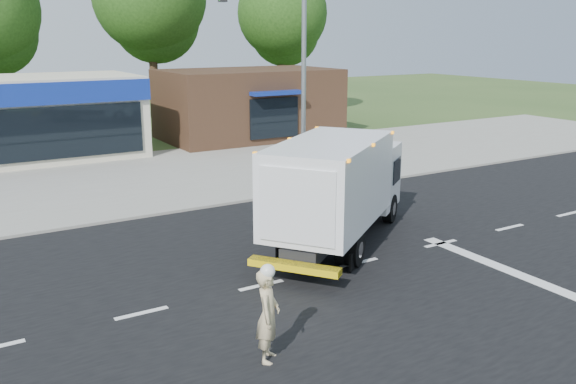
% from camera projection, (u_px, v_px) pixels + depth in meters
% --- Properties ---
extents(ground, '(120.00, 120.00, 0.00)m').
position_uv_depth(ground, '(359.00, 263.00, 16.42)').
color(ground, '#385123').
rests_on(ground, ground).
extents(road_asphalt, '(60.00, 14.00, 0.02)m').
position_uv_depth(road_asphalt, '(359.00, 263.00, 16.42)').
color(road_asphalt, black).
rests_on(road_asphalt, ground).
extents(sidewalk, '(60.00, 2.40, 0.12)m').
position_uv_depth(sidewalk, '(228.00, 194.00, 23.22)').
color(sidewalk, gray).
rests_on(sidewalk, ground).
extents(parking_apron, '(60.00, 9.00, 0.02)m').
position_uv_depth(parking_apron, '(174.00, 168.00, 28.05)').
color(parking_apron, gray).
rests_on(parking_apron, ground).
extents(lane_markings, '(55.20, 7.00, 0.01)m').
position_uv_depth(lane_markings, '(432.00, 269.00, 15.96)').
color(lane_markings, silver).
rests_on(lane_markings, road_asphalt).
extents(ems_box_truck, '(7.12, 6.11, 3.21)m').
position_uv_depth(ems_box_truck, '(338.00, 183.00, 17.46)').
color(ems_box_truck, black).
rests_on(ems_box_truck, ground).
extents(emergency_worker, '(0.75, 0.79, 1.93)m').
position_uv_depth(emergency_worker, '(268.00, 314.00, 11.31)').
color(emergency_worker, '#CAB387').
rests_on(emergency_worker, ground).
extents(brown_storefront, '(10.00, 6.70, 4.00)m').
position_uv_depth(brown_storefront, '(249.00, 104.00, 36.00)').
color(brown_storefront, '#382316').
rests_on(brown_storefront, ground).
extents(traffic_signal_pole, '(3.51, 0.25, 8.00)m').
position_uv_depth(traffic_signal_pole, '(289.00, 64.00, 22.67)').
color(traffic_signal_pole, gray).
rests_on(traffic_signal_pole, ground).
extents(background_trees, '(36.77, 7.39, 12.10)m').
position_uv_depth(background_trees, '(74.00, 11.00, 37.55)').
color(background_trees, '#332114').
rests_on(background_trees, ground).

